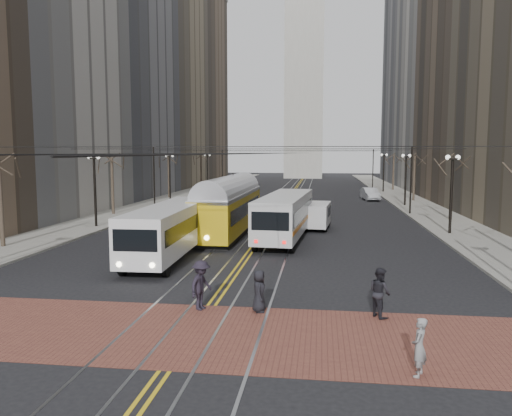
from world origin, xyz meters
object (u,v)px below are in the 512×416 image
(transit_bus, at_px, (171,231))
(cargo_van, at_px, (317,216))
(pedestrian_b, at_px, (419,347))
(pedestrian_d, at_px, (201,285))
(streetcar, at_px, (229,212))
(pedestrian_a, at_px, (259,291))
(sedan_grey, at_px, (318,209))
(clock_tower, at_px, (305,25))
(pedestrian_c, at_px, (380,292))
(rear_bus, at_px, (285,217))
(sedan_silver, at_px, (370,194))

(transit_bus, relative_size, cargo_van, 2.57)
(pedestrian_b, relative_size, pedestrian_d, 0.84)
(streetcar, xyz_separation_m, pedestrian_a, (4.47, -18.02, -0.85))
(sedan_grey, relative_size, pedestrian_b, 2.72)
(clock_tower, bearing_deg, pedestrian_c, -86.43)
(pedestrian_a, bearing_deg, rear_bus, -6.05)
(rear_bus, bearing_deg, transit_bus, -128.62)
(streetcar, height_order, cargo_van, streetcar)
(cargo_van, height_order, pedestrian_d, cargo_van)
(cargo_van, bearing_deg, clock_tower, 98.23)
(transit_bus, xyz_separation_m, pedestrian_d, (4.11, -9.51, -0.52))
(rear_bus, xyz_separation_m, pedestrian_b, (5.13, -21.05, -0.74))
(streetcar, bearing_deg, pedestrian_b, -66.89)
(pedestrian_b, bearing_deg, sedan_grey, -153.24)
(transit_bus, xyz_separation_m, pedestrian_c, (10.84, -9.51, -0.56))
(clock_tower, xyz_separation_m, cargo_van, (4.00, -82.42, -34.93))
(pedestrian_a, bearing_deg, sedan_silver, -17.05)
(cargo_van, xyz_separation_m, sedan_grey, (0.00, 7.93, -0.28))
(rear_bus, distance_m, pedestrian_b, 21.68)
(clock_tower, height_order, rear_bus, clock_tower)
(streetcar, bearing_deg, clock_tower, 89.06)
(streetcar, xyz_separation_m, pedestrian_b, (9.43, -22.92, -0.85))
(sedan_grey, height_order, pedestrian_c, pedestrian_c)
(cargo_van, distance_m, pedestrian_a, 21.17)
(pedestrian_b, bearing_deg, sedan_silver, -162.16)
(clock_tower, distance_m, pedestrian_b, 114.16)
(sedan_silver, height_order, pedestrian_c, pedestrian_c)
(sedan_silver, xyz_separation_m, pedestrian_c, (-4.05, -46.51, 0.15))
(pedestrian_c, bearing_deg, streetcar, -3.18)
(cargo_van, xyz_separation_m, pedestrian_d, (-4.28, -21.08, -0.06))
(transit_bus, bearing_deg, clock_tower, 86.17)
(cargo_van, relative_size, pedestrian_d, 2.42)
(cargo_van, height_order, sedan_grey, cargo_van)
(clock_tower, relative_size, cargo_van, 14.19)
(pedestrian_c, bearing_deg, transit_bus, 19.13)
(pedestrian_a, bearing_deg, sedan_grey, -10.66)
(sedan_grey, bearing_deg, rear_bus, -92.67)
(transit_bus, bearing_deg, sedan_silver, 66.93)
(clock_tower, distance_m, sedan_grey, 82.49)
(clock_tower, distance_m, rear_bus, 93.89)
(pedestrian_d, bearing_deg, streetcar, 26.79)
(streetcar, distance_m, pedestrian_b, 24.80)
(pedestrian_a, relative_size, pedestrian_c, 0.87)
(pedestrian_d, bearing_deg, rear_bus, 12.43)
(transit_bus, relative_size, pedestrian_c, 6.47)
(clock_tower, relative_size, pedestrian_d, 34.34)
(rear_bus, relative_size, sedan_grey, 2.71)
(streetcar, xyz_separation_m, sedan_silver, (13.00, 28.49, -0.88))
(cargo_van, distance_m, pedestrian_c, 21.22)
(streetcar, distance_m, pedestrian_d, 18.17)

